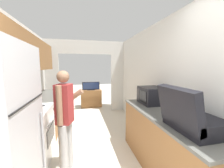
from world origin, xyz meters
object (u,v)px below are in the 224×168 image
Objects in this scene: person at (65,119)px; microwave at (151,95)px; tv_cabinet at (91,98)px; television at (91,86)px; range_oven at (31,135)px; suitcase at (189,117)px.

microwave is at bearing -61.83° from person.
tv_cabinet is 1.19× the size of television.
range_oven is 2.42m from suitcase.
person reaches higher than microwave.
microwave is (1.55, 0.26, 0.24)m from person.
suitcase is 1.13m from microwave.
suitcase is (2.00, -1.23, 0.60)m from range_oven.
suitcase reaches higher than tv_cabinet.
microwave is (2.15, -0.11, 0.61)m from range_oven.
range_oven is at bearing 148.35° from suitcase.
microwave is at bearing 81.92° from suitcase.
television is at bearing 67.80° from range_oven.
microwave is at bearing -73.49° from television.
range_oven is at bearing -112.20° from television.
range_oven reaches higher than television.
suitcase reaches higher than microwave.
person is at bearing -31.52° from range_oven.
person is 1.59m from microwave.
range_oven is 3.27m from television.
microwave is at bearing -3.01° from range_oven.
microwave is (0.16, 1.12, 0.01)m from suitcase.
suitcase reaches higher than range_oven.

